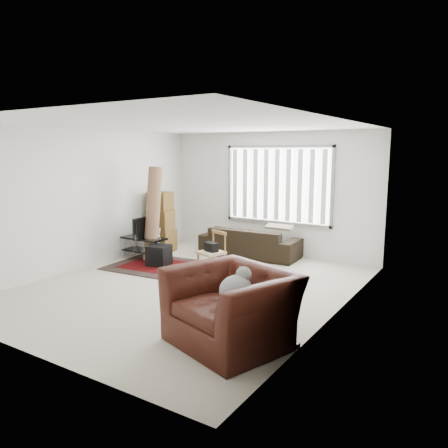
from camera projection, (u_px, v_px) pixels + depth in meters
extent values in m
plane|color=beige|center=(190.00, 286.00, 7.45)|extent=(6.00, 6.00, 0.00)
cube|color=white|center=(188.00, 125.00, 7.00)|extent=(5.00, 6.00, 0.02)
cube|color=silver|center=(270.00, 193.00, 9.73)|extent=(5.00, 0.02, 2.70)
cube|color=silver|center=(23.00, 238.00, 4.73)|extent=(5.00, 0.02, 2.70)
cube|color=silver|center=(87.00, 199.00, 8.55)|extent=(0.02, 6.00, 2.70)
cube|color=silver|center=(337.00, 221.00, 5.91)|extent=(0.02, 6.00, 2.70)
cube|color=white|center=(278.00, 185.00, 9.57)|extent=(2.40, 0.01, 1.60)
cube|color=gray|center=(278.00, 185.00, 9.56)|extent=(2.52, 0.06, 1.72)
cube|color=white|center=(277.00, 185.00, 9.52)|extent=(2.40, 0.02, 1.55)
cube|color=black|center=(168.00, 267.00, 8.64)|extent=(2.41, 1.71, 0.02)
cube|color=#410507|center=(168.00, 267.00, 8.64)|extent=(1.89, 1.20, 0.00)
cube|color=black|center=(144.00, 238.00, 9.22)|extent=(0.97, 0.43, 0.04)
cube|color=black|center=(144.00, 251.00, 9.26)|extent=(0.93, 0.40, 0.03)
cylinder|color=#B2B2B7|center=(123.00, 248.00, 9.33)|extent=(0.03, 0.03, 0.48)
cylinder|color=#B2B2B7|center=(154.00, 253.00, 8.87)|extent=(0.03, 0.03, 0.48)
cylinder|color=#B2B2B7|center=(135.00, 244.00, 9.64)|extent=(0.03, 0.03, 0.48)
cylinder|color=#B2B2B7|center=(166.00, 249.00, 9.18)|extent=(0.03, 0.03, 0.48)
imported|color=black|center=(143.00, 227.00, 9.18)|extent=(0.10, 0.78, 0.45)
cube|color=black|center=(159.00, 255.00, 8.74)|extent=(0.47, 0.47, 0.40)
cube|color=brown|center=(161.00, 240.00, 10.02)|extent=(0.62, 0.58, 0.50)
cube|color=brown|center=(161.00, 220.00, 9.91)|extent=(0.57, 0.52, 0.45)
cube|color=brown|center=(160.00, 201.00, 9.90)|extent=(0.52, 0.52, 0.40)
cube|color=silver|center=(149.00, 241.00, 9.67)|extent=(0.50, 0.21, 0.63)
cylinder|color=brown|center=(153.00, 214.00, 9.15)|extent=(0.40, 0.66, 1.97)
imported|color=black|center=(250.00, 237.00, 9.53)|extent=(2.21, 1.05, 0.83)
cube|color=tan|center=(211.00, 253.00, 8.21)|extent=(0.53, 0.53, 0.05)
cylinder|color=brown|center=(198.00, 262.00, 8.26)|extent=(0.04, 0.04, 0.39)
cylinder|color=brown|center=(210.00, 266.00, 7.99)|extent=(0.04, 0.04, 0.39)
cylinder|color=brown|center=(213.00, 260.00, 8.49)|extent=(0.04, 0.04, 0.39)
cylinder|color=brown|center=(225.00, 263.00, 8.22)|extent=(0.04, 0.04, 0.39)
cube|color=brown|center=(219.00, 232.00, 8.27)|extent=(0.39, 0.16, 0.06)
cube|color=brown|center=(213.00, 240.00, 8.43)|extent=(0.05, 0.05, 0.39)
cube|color=brown|center=(225.00, 243.00, 8.16)|extent=(0.05, 0.05, 0.39)
cube|color=black|center=(211.00, 247.00, 8.19)|extent=(0.30, 0.22, 0.17)
imported|color=#3C140C|center=(231.00, 302.00, 5.17)|extent=(1.69, 1.58, 1.02)
ellipsoid|color=#59595B|center=(231.00, 290.00, 5.15)|extent=(0.38, 0.44, 0.25)
sphere|color=#59595B|center=(244.00, 274.00, 5.24)|extent=(0.19, 0.19, 0.19)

